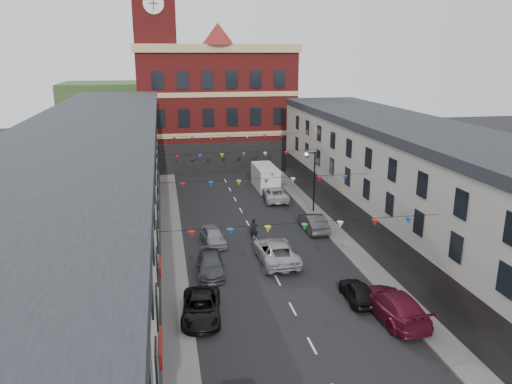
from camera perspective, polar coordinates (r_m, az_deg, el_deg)
ground at (r=34.46m, az=2.50°, el=-10.07°), size 160.00×160.00×0.00m
pavement_left at (r=35.48m, az=-9.33°, el=-9.36°), size 1.80×64.00×0.15m
pavement_right at (r=38.18m, az=12.03°, el=-7.65°), size 1.80×64.00×0.15m
terrace_left at (r=32.98m, az=-18.19°, el=-2.08°), size 8.40×56.00×10.70m
terrace_right at (r=37.91m, az=19.85°, el=-0.76°), size 8.40×56.00×9.70m
civic_building at (r=68.89m, az=-4.70°, el=9.88°), size 20.60×13.30×18.50m
clock_tower at (r=65.23m, az=-11.35°, el=15.30°), size 5.60×5.60×30.00m
distant_hill at (r=92.81m, az=-8.76°, el=9.26°), size 40.00×14.00×10.00m
street_lamp at (r=47.61m, az=6.42°, el=2.11°), size 1.10×0.36×6.00m
car_left_c at (r=29.86m, az=-6.27°, el=-13.01°), size 2.69×5.01×1.34m
car_left_d at (r=35.34m, az=-5.20°, el=-8.28°), size 2.05×4.59×1.31m
car_left_e at (r=40.54m, az=-4.92°, el=-5.01°), size 2.08×4.23×1.39m
car_right_c at (r=30.71m, az=15.48°, el=-12.33°), size 2.61×5.81×1.65m
car_right_d at (r=32.17m, az=11.57°, el=-11.08°), size 1.66×3.85×1.29m
car_right_e at (r=43.62m, az=6.55°, el=-3.47°), size 1.65×4.58×1.50m
car_right_f at (r=52.18m, az=2.23°, el=-0.21°), size 2.93×5.46×1.46m
moving_car at (r=37.09m, az=2.29°, el=-6.77°), size 2.76×5.90×1.63m
white_van at (r=56.84m, az=1.07°, el=1.71°), size 2.28×5.84×2.57m
pedestrian at (r=41.05m, az=-0.23°, el=-4.33°), size 0.69×0.46×1.86m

